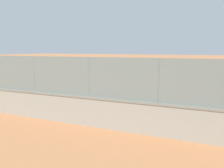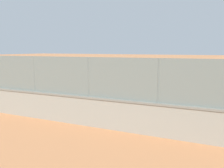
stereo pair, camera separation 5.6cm
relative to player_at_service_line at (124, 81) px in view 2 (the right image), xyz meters
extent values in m
plane|color=#B27247|center=(-4.24, -0.85, -0.89)|extent=(260.00, 260.00, 0.00)
cube|color=gray|center=(-4.57, 8.22, -0.25)|extent=(31.35, 1.06, 1.28)
cube|color=slate|center=(-4.57, 8.22, 0.43)|extent=(31.36, 1.12, 0.08)
cube|color=slate|center=(-4.57, 8.22, 1.34)|extent=(30.72, 0.80, 1.76)
cylinder|color=slate|center=(-4.57, 8.22, 1.34)|extent=(0.07, 0.07, 1.76)
cylinder|color=slate|center=(-1.49, 8.30, 1.34)|extent=(0.07, 0.07, 1.76)
cylinder|color=slate|center=(1.58, 8.38, 1.34)|extent=(0.07, 0.07, 1.76)
cylinder|color=black|center=(0.00, 0.11, -0.52)|extent=(0.18, 0.18, 0.75)
cylinder|color=black|center=(0.04, -0.09, -0.52)|extent=(0.18, 0.18, 0.75)
cylinder|color=#D14C42|center=(0.02, 0.01, 0.13)|extent=(0.40, 0.40, 0.55)
cylinder|color=#936B4C|center=(-0.08, 0.28, 0.24)|extent=(0.54, 0.19, 0.16)
cylinder|color=#936B4C|center=(-0.21, -0.33, 0.24)|extent=(0.54, 0.19, 0.16)
sphere|color=#936B4C|center=(0.02, 0.01, 0.51)|extent=(0.21, 0.21, 0.21)
cylinder|color=black|center=(0.02, 0.01, 0.61)|extent=(0.26, 0.26, 0.05)
cylinder|color=black|center=(-0.39, -0.37, 0.24)|extent=(0.30, 0.10, 0.04)
ellipsoid|color=#333338|center=(-0.60, -0.41, 0.24)|extent=(0.30, 0.09, 0.24)
cylinder|color=#591919|center=(0.74, 5.96, -0.49)|extent=(0.21, 0.21, 0.81)
cylinder|color=#591919|center=(0.60, 5.82, -0.49)|extent=(0.21, 0.21, 0.81)
cylinder|color=#3372B2|center=(0.67, 5.89, 0.21)|extent=(0.48, 0.48, 0.60)
cylinder|color=brown|center=(0.85, 6.14, 0.33)|extent=(0.46, 0.47, 0.17)
cylinder|color=brown|center=(0.24, 5.88, 0.33)|extent=(0.46, 0.47, 0.17)
sphere|color=brown|center=(0.67, 5.89, 0.62)|extent=(0.23, 0.23, 0.23)
cylinder|color=navy|center=(0.67, 5.89, 0.72)|extent=(0.34, 0.34, 0.05)
sphere|color=yellow|center=(-1.13, 2.04, 0.44)|extent=(0.15, 0.15, 0.15)
sphere|color=orange|center=(1.71, 6.39, -0.80)|extent=(0.19, 0.19, 0.19)
cube|color=gray|center=(4.86, 6.98, -0.44)|extent=(1.61, 0.42, 0.06)
cube|color=gray|center=(4.86, 7.14, -0.22)|extent=(1.60, 0.08, 0.40)
cube|color=#333338|center=(4.22, 6.96, -0.67)|extent=(0.07, 0.38, 0.45)
cube|color=#333338|center=(5.50, 6.99, -0.67)|extent=(0.07, 0.38, 0.45)
camera|label=1|loc=(-6.24, 16.48, 2.55)|focal=34.42mm
camera|label=2|loc=(-6.29, 16.46, 2.55)|focal=34.42mm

